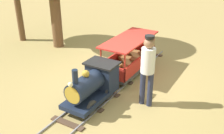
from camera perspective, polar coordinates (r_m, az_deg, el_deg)
name	(u,v)px	position (r m, az deg, el deg)	size (l,w,h in m)	color
ground_plane	(117,82)	(6.77, 1.19, -3.35)	(60.00, 60.00, 0.00)	#A38C51
track	(112,86)	(6.57, 0.11, -4.13)	(0.77, 5.70, 0.04)	gray
locomotive	(93,84)	(5.72, -4.22, -3.66)	(0.73, 1.45, 1.03)	#192338
passenger_car	(129,59)	(7.10, 3.80, 1.82)	(0.83, 2.00, 0.97)	#3F3F3F
conductor_person	(148,66)	(5.46, 7.90, 0.29)	(0.30, 0.30, 1.62)	#282D47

